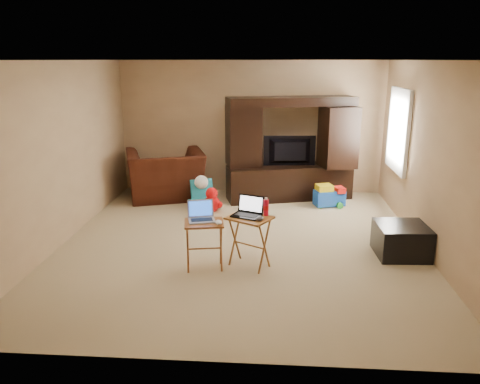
# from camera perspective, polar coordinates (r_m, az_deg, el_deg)

# --- Properties ---
(floor) EXTENTS (5.50, 5.50, 0.00)m
(floor) POSITION_cam_1_polar(r_m,az_deg,el_deg) (6.70, 0.12, -6.13)
(floor) COLOR beige
(floor) RESTS_ON ground
(ceiling) EXTENTS (5.50, 5.50, 0.00)m
(ceiling) POSITION_cam_1_polar(r_m,az_deg,el_deg) (6.21, 0.14, 15.79)
(ceiling) COLOR silver
(ceiling) RESTS_ON ground
(wall_back) EXTENTS (5.00, 0.00, 5.00)m
(wall_back) POSITION_cam_1_polar(r_m,az_deg,el_deg) (9.04, 1.34, 7.86)
(wall_back) COLOR tan
(wall_back) RESTS_ON ground
(wall_front) EXTENTS (5.00, 0.00, 5.00)m
(wall_front) POSITION_cam_1_polar(r_m,az_deg,el_deg) (3.69, -2.82, -4.06)
(wall_front) COLOR tan
(wall_front) RESTS_ON ground
(wall_left) EXTENTS (0.00, 5.50, 5.50)m
(wall_left) POSITION_cam_1_polar(r_m,az_deg,el_deg) (6.97, -20.91, 4.41)
(wall_left) COLOR tan
(wall_left) RESTS_ON ground
(wall_right) EXTENTS (0.00, 5.50, 5.50)m
(wall_right) POSITION_cam_1_polar(r_m,az_deg,el_deg) (6.65, 22.19, 3.78)
(wall_right) COLOR tan
(wall_right) RESTS_ON ground
(window_pane) EXTENTS (0.00, 1.20, 1.20)m
(window_pane) POSITION_cam_1_polar(r_m,az_deg,el_deg) (8.09, 18.88, 7.14)
(window_pane) COLOR white
(window_pane) RESTS_ON ground
(window_frame) EXTENTS (0.06, 1.14, 1.34)m
(window_frame) POSITION_cam_1_polar(r_m,az_deg,el_deg) (8.08, 18.75, 7.15)
(window_frame) COLOR white
(window_frame) RESTS_ON ground
(entertainment_center) EXTENTS (2.36, 1.14, 1.87)m
(entertainment_center) POSITION_cam_1_polar(r_m,az_deg,el_deg) (8.59, 6.12, 5.23)
(entertainment_center) COLOR black
(entertainment_center) RESTS_ON floor
(television) EXTENTS (0.96, 0.21, 0.55)m
(television) POSITION_cam_1_polar(r_m,az_deg,el_deg) (8.56, 6.13, 4.92)
(television) COLOR black
(television) RESTS_ON entertainment_center
(recliner) EXTENTS (1.67, 1.56, 0.89)m
(recliner) POSITION_cam_1_polar(r_m,az_deg,el_deg) (8.80, -9.05, 2.09)
(recliner) COLOR #42160E
(recliner) RESTS_ON floor
(child_rocker) EXTENTS (0.52, 0.55, 0.52)m
(child_rocker) POSITION_cam_1_polar(r_m,az_deg,el_deg) (8.07, -4.82, -0.40)
(child_rocker) COLOR teal
(child_rocker) RESTS_ON floor
(plush_toy) EXTENTS (0.38, 0.32, 0.43)m
(plush_toy) POSITION_cam_1_polar(r_m,az_deg,el_deg) (7.97, -3.47, -0.91)
(plush_toy) COLOR red
(plush_toy) RESTS_ON floor
(push_toy) EXTENTS (0.61, 0.51, 0.40)m
(push_toy) POSITION_cam_1_polar(r_m,az_deg,el_deg) (8.40, 10.84, -0.38)
(push_toy) COLOR blue
(push_toy) RESTS_ON floor
(ottoman) EXTENTS (0.68, 0.68, 0.42)m
(ottoman) POSITION_cam_1_polar(r_m,az_deg,el_deg) (6.56, 19.07, -5.57)
(ottoman) COLOR black
(ottoman) RESTS_ON floor
(tray_table_left) EXTENTS (0.53, 0.45, 0.61)m
(tray_table_left) POSITION_cam_1_polar(r_m,az_deg,el_deg) (5.80, -4.36, -6.51)
(tray_table_left) COLOR #A25A27
(tray_table_left) RESTS_ON floor
(tray_table_right) EXTENTS (0.63, 0.60, 0.65)m
(tray_table_right) POSITION_cam_1_polar(r_m,az_deg,el_deg) (5.84, 1.15, -6.08)
(tray_table_right) COLOR #995E25
(tray_table_right) RESTS_ON floor
(laptop_left) EXTENTS (0.38, 0.34, 0.24)m
(laptop_left) POSITION_cam_1_polar(r_m,az_deg,el_deg) (5.69, -4.71, -2.43)
(laptop_left) COLOR #A5A5AA
(laptop_left) RESTS_ON tray_table_left
(laptop_right) EXTENTS (0.42, 0.39, 0.24)m
(laptop_right) POSITION_cam_1_polar(r_m,az_deg,el_deg) (5.71, 0.78, -1.85)
(laptop_right) COLOR black
(laptop_right) RESTS_ON tray_table_right
(mouse_left) EXTENTS (0.11, 0.14, 0.05)m
(mouse_left) POSITION_cam_1_polar(r_m,az_deg,el_deg) (5.60, -2.61, -3.72)
(mouse_left) COLOR white
(mouse_left) RESTS_ON tray_table_left
(mouse_right) EXTENTS (0.12, 0.15, 0.05)m
(mouse_right) POSITION_cam_1_polar(r_m,az_deg,el_deg) (5.60, 2.43, -3.23)
(mouse_right) COLOR #3B3B3F
(mouse_right) RESTS_ON tray_table_right
(water_bottle) EXTENTS (0.06, 0.06, 0.20)m
(water_bottle) POSITION_cam_1_polar(r_m,az_deg,el_deg) (5.77, 3.20, -1.91)
(water_bottle) COLOR red
(water_bottle) RESTS_ON tray_table_right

